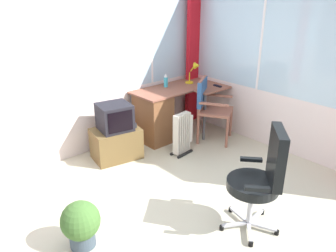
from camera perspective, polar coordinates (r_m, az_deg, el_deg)
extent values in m
cube|color=beige|center=(3.65, 0.38, -16.18)|extent=(5.67, 4.98, 0.06)
cube|color=silver|center=(4.91, -15.56, -0.34)|extent=(4.67, 0.06, 0.82)
cube|color=silver|center=(4.59, -17.17, 13.73)|extent=(4.57, 0.06, 1.60)
cube|color=white|center=(4.42, -22.73, 12.69)|extent=(0.04, 0.07, 1.60)
cube|color=white|center=(4.81, -12.02, 14.57)|extent=(0.04, 0.07, 1.60)
cube|color=white|center=(5.33, -3.02, 15.76)|extent=(0.04, 0.07, 1.60)
cube|color=silver|center=(5.11, 20.52, -0.08)|extent=(0.06, 3.98, 0.82)
cube|color=silver|center=(4.80, 22.53, 13.39)|extent=(0.06, 3.90, 1.60)
cube|color=white|center=(5.13, 15.79, 14.71)|extent=(0.07, 0.04, 1.60)
cube|color=red|center=(5.84, 4.42, 12.66)|extent=(0.33, 0.11, 2.50)
cube|color=brown|center=(5.37, 1.26, 6.40)|extent=(1.42, 0.61, 0.02)
cube|color=brown|center=(5.36, 7.61, 6.19)|extent=(0.61, 0.25, 0.02)
cube|color=brown|center=(5.19, -2.67, 1.27)|extent=(0.40, 0.57, 0.74)
cylinder|color=#4C4C51|center=(5.24, 6.16, 1.43)|extent=(0.04, 0.04, 0.75)
cylinder|color=#4C4C51|center=(5.28, -6.07, 1.60)|extent=(0.04, 0.04, 0.75)
cylinder|color=yellow|center=(5.62, 3.62, 7.35)|extent=(0.13, 0.13, 0.02)
cylinder|color=yellow|center=(5.60, 3.64, 8.22)|extent=(0.02, 0.02, 0.16)
cylinder|color=yellow|center=(5.58, 4.27, 9.81)|extent=(0.05, 0.10, 0.14)
cone|color=yellow|center=(5.58, 4.94, 10.13)|extent=(0.13, 0.13, 0.12)
cube|color=black|center=(5.46, 8.35, 6.72)|extent=(0.05, 0.15, 0.02)
cylinder|color=#3FBDD7|center=(5.37, -0.38, 7.43)|extent=(0.06, 0.06, 0.16)
cone|color=white|center=(5.34, -0.38, 8.55)|extent=(0.06, 0.06, 0.06)
cylinder|color=#995B49|center=(5.08, 9.92, -1.22)|extent=(0.04, 0.04, 0.46)
cylinder|color=#995B49|center=(5.49, 10.53, 0.57)|extent=(0.04, 0.04, 0.46)
cylinder|color=#995B49|center=(5.14, 5.07, -0.65)|extent=(0.04, 0.04, 0.46)
cylinder|color=#995B49|center=(5.54, 6.03, 1.07)|extent=(0.04, 0.04, 0.46)
cube|color=#995B49|center=(5.22, 8.03, 2.53)|extent=(0.66, 0.66, 0.04)
cube|color=#995B49|center=(5.17, 5.78, 5.45)|extent=(0.39, 0.26, 0.47)
cube|color=#30578E|center=(5.17, 5.79, 5.70)|extent=(0.42, 0.29, 0.40)
cube|color=#995B49|center=(4.95, 7.73, 3.65)|extent=(0.26, 0.39, 0.03)
cube|color=#995B49|center=(5.37, 8.52, 5.10)|extent=(0.26, 0.39, 0.03)
cube|color=#B7B7BF|center=(3.53, 13.60, -16.97)|extent=(0.23, 0.21, 0.02)
cylinder|color=black|center=(3.44, 13.78, -18.74)|extent=(0.05, 0.05, 0.05)
cube|color=#B7B7BF|center=(3.62, 15.63, -16.02)|extent=(0.14, 0.27, 0.02)
cylinder|color=black|center=(3.63, 17.85, -16.72)|extent=(0.05, 0.05, 0.05)
cube|color=#B7B7BF|center=(3.74, 14.53, -14.53)|extent=(0.28, 0.06, 0.02)
cylinder|color=black|center=(3.85, 15.56, -13.80)|extent=(0.05, 0.05, 0.05)
cube|color=#B7B7BF|center=(3.72, 11.94, -14.48)|extent=(0.10, 0.28, 0.02)
cylinder|color=black|center=(3.81, 10.53, -13.68)|extent=(0.05, 0.05, 0.05)
cube|color=#B7B7BF|center=(3.59, 11.26, -15.95)|extent=(0.26, 0.18, 0.02)
cylinder|color=black|center=(3.56, 9.04, -16.60)|extent=(0.05, 0.05, 0.05)
cylinder|color=#B7B7BF|center=(3.51, 13.71, -12.86)|extent=(0.05, 0.05, 0.39)
cylinder|color=black|center=(3.38, 14.08, -9.58)|extent=(0.50, 0.50, 0.09)
cube|color=black|center=(3.26, 17.87, -5.00)|extent=(0.38, 0.35, 0.53)
cube|color=black|center=(3.55, 13.85, -5.50)|extent=(0.18, 0.20, 0.04)
cube|color=black|center=(3.09, 14.80, -10.19)|extent=(0.18, 0.20, 0.04)
cube|color=brown|center=(4.78, -8.71, -2.95)|extent=(0.71, 0.55, 0.43)
cube|color=black|center=(4.62, -9.00, 1.51)|extent=(0.49, 0.47, 0.36)
cube|color=black|center=(4.44, -8.01, 0.70)|extent=(0.34, 0.07, 0.28)
cube|color=#262628|center=(4.72, -7.28, 0.19)|extent=(0.30, 0.27, 0.07)
cube|color=silver|center=(4.71, 1.33, -1.66)|extent=(0.03, 0.10, 0.58)
cube|color=silver|center=(4.74, 1.67, -1.51)|extent=(0.03, 0.10, 0.58)
cube|color=silver|center=(4.77, 2.00, -1.36)|extent=(0.03, 0.10, 0.58)
cube|color=silver|center=(4.80, 2.33, -1.21)|extent=(0.03, 0.10, 0.58)
cube|color=silver|center=(4.82, 2.66, -1.06)|extent=(0.03, 0.10, 0.58)
cube|color=silver|center=(4.85, 2.98, -0.91)|extent=(0.03, 0.10, 0.58)
cube|color=silver|center=(4.88, 3.29, -0.77)|extent=(0.03, 0.10, 0.58)
cube|color=black|center=(4.89, 2.90, -4.72)|extent=(0.31, 0.06, 0.03)
cube|color=black|center=(4.97, 1.66, -4.22)|extent=(0.31, 0.06, 0.03)
cube|color=silver|center=(4.90, 3.60, -0.32)|extent=(0.06, 0.09, 0.41)
cylinder|color=#3B4955|center=(3.42, -14.19, -17.94)|extent=(0.24, 0.24, 0.14)
sphere|color=#416B2F|center=(3.29, -14.55, -15.17)|extent=(0.37, 0.37, 0.37)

